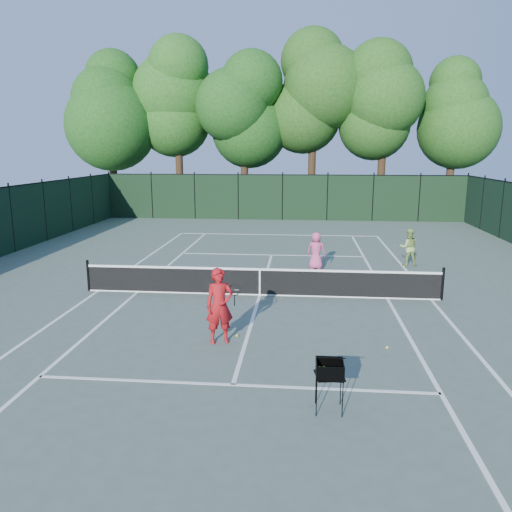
# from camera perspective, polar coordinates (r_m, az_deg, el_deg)

# --- Properties ---
(ground) EXTENTS (90.00, 90.00, 0.00)m
(ground) POSITION_cam_1_polar(r_m,az_deg,el_deg) (16.42, 0.43, -4.50)
(ground) COLOR #4B5C50
(ground) RESTS_ON ground
(sideline_doubles_left) EXTENTS (0.10, 23.77, 0.01)m
(sideline_doubles_left) POSITION_cam_1_polar(r_m,az_deg,el_deg) (17.72, -17.57, -3.82)
(sideline_doubles_left) COLOR white
(sideline_doubles_left) RESTS_ON ground
(sideline_doubles_right) EXTENTS (0.10, 23.77, 0.01)m
(sideline_doubles_right) POSITION_cam_1_polar(r_m,az_deg,el_deg) (16.88, 19.38, -4.73)
(sideline_doubles_right) COLOR white
(sideline_doubles_right) RESTS_ON ground
(sideline_singles_left) EXTENTS (0.10, 23.77, 0.01)m
(sideline_singles_left) POSITION_cam_1_polar(r_m,az_deg,el_deg) (17.24, -13.36, -4.01)
(sideline_singles_left) COLOR white
(sideline_singles_left) RESTS_ON ground
(sideline_singles_right) EXTENTS (0.10, 23.77, 0.01)m
(sideline_singles_right) POSITION_cam_1_polar(r_m,az_deg,el_deg) (16.60, 14.78, -4.72)
(sideline_singles_right) COLOR white
(sideline_singles_right) RESTS_ON ground
(baseline_far) EXTENTS (10.97, 0.10, 0.01)m
(baseline_far) POSITION_cam_1_polar(r_m,az_deg,el_deg) (27.99, 2.50, 2.44)
(baseline_far) COLOR white
(baseline_far) RESTS_ON ground
(service_line_near) EXTENTS (8.23, 0.10, 0.01)m
(service_line_near) POSITION_cam_1_polar(r_m,az_deg,el_deg) (10.48, -2.64, -14.48)
(service_line_near) COLOR white
(service_line_near) RESTS_ON ground
(service_line_far) EXTENTS (8.23, 0.10, 0.01)m
(service_line_far) POSITION_cam_1_polar(r_m,az_deg,el_deg) (22.61, 1.81, 0.13)
(service_line_far) COLOR white
(service_line_far) RESTS_ON ground
(center_service_line) EXTENTS (0.10, 12.80, 0.01)m
(center_service_line) POSITION_cam_1_polar(r_m,az_deg,el_deg) (16.42, 0.43, -4.49)
(center_service_line) COLOR white
(center_service_line) RESTS_ON ground
(tennis_net) EXTENTS (11.69, 0.09, 1.06)m
(tennis_net) POSITION_cam_1_polar(r_m,az_deg,el_deg) (16.29, 0.43, -2.89)
(tennis_net) COLOR black
(tennis_net) RESTS_ON ground
(fence_far) EXTENTS (24.00, 0.05, 3.00)m
(fence_far) POSITION_cam_1_polar(r_m,az_deg,el_deg) (33.85, 3.04, 6.67)
(fence_far) COLOR black
(fence_far) RESTS_ON ground
(tree_0) EXTENTS (6.40, 6.40, 13.14)m
(tree_0) POSITION_cam_1_polar(r_m,az_deg,el_deg) (39.99, -16.43, 16.60)
(tree_0) COLOR black
(tree_0) RESTS_ON ground
(tree_1) EXTENTS (6.80, 6.80, 13.98)m
(tree_1) POSITION_cam_1_polar(r_m,az_deg,el_deg) (39.02, -9.01, 17.84)
(tree_1) COLOR black
(tree_1) RESTS_ON ground
(tree_2) EXTENTS (6.00, 6.00, 12.40)m
(tree_2) POSITION_cam_1_polar(r_m,az_deg,el_deg) (37.85, -1.35, 16.69)
(tree_2) COLOR black
(tree_2) RESTS_ON ground
(tree_3) EXTENTS (7.00, 7.00, 14.45)m
(tree_3) POSITION_cam_1_polar(r_m,az_deg,el_deg) (38.23, 6.60, 18.50)
(tree_3) COLOR black
(tree_3) RESTS_ON ground
(tree_4) EXTENTS (6.20, 6.20, 12.97)m
(tree_4) POSITION_cam_1_polar(r_m,az_deg,el_deg) (37.87, 14.52, 16.96)
(tree_4) COLOR black
(tree_4) RESTS_ON ground
(tree_5) EXTENTS (5.80, 5.80, 12.23)m
(tree_5) POSITION_cam_1_polar(r_m,az_deg,el_deg) (39.37, 21.85, 15.66)
(tree_5) COLOR black
(tree_5) RESTS_ON ground
(coach) EXTENTS (0.85, 0.86, 1.88)m
(coach) POSITION_cam_1_polar(r_m,az_deg,el_deg) (12.28, -4.18, -5.70)
(coach) COLOR #A61317
(coach) RESTS_ON ground
(player_pink) EXTENTS (0.80, 0.59, 1.49)m
(player_pink) POSITION_cam_1_polar(r_m,az_deg,el_deg) (19.97, 6.89, 0.61)
(player_pink) COLOR #CF497F
(player_pink) RESTS_ON ground
(player_green) EXTENTS (0.77, 0.60, 1.55)m
(player_green) POSITION_cam_1_polar(r_m,az_deg,el_deg) (21.25, 17.03, 0.95)
(player_green) COLOR #8CAD56
(player_green) RESTS_ON ground
(ball_hopper) EXTENTS (0.57, 0.57, 0.96)m
(ball_hopper) POSITION_cam_1_polar(r_m,az_deg,el_deg) (9.31, 8.41, -12.70)
(ball_hopper) COLOR black
(ball_hopper) RESTS_ON ground
(loose_ball_near_cart) EXTENTS (0.07, 0.07, 0.07)m
(loose_ball_near_cart) POSITION_cam_1_polar(r_m,az_deg,el_deg) (12.56, 14.76, -10.07)
(loose_ball_near_cart) COLOR #D8E92F
(loose_ball_near_cart) RESTS_ON ground
(loose_ball_midcourt) EXTENTS (0.07, 0.07, 0.07)m
(loose_ball_midcourt) POSITION_cam_1_polar(r_m,az_deg,el_deg) (12.90, -2.18, -9.07)
(loose_ball_midcourt) COLOR #C4D32B
(loose_ball_midcourt) RESTS_ON ground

